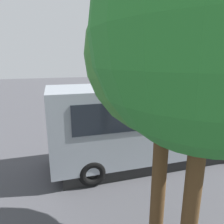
% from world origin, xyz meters
% --- Properties ---
extents(ground_plane, '(80.00, 80.00, 0.00)m').
position_xyz_m(ground_plane, '(0.00, 0.00, 0.00)').
color(ground_plane, '#424247').
extents(tour_bus, '(9.10, 2.87, 3.25)m').
position_xyz_m(tour_bus, '(0.53, 4.22, 1.64)').
color(tour_bus, '#8C939E').
rests_on(tour_bus, ground_plane).
extents(spectator_far_left, '(0.57, 0.32, 1.68)m').
position_xyz_m(spectator_far_left, '(-0.28, 1.50, 0.99)').
color(spectator_far_left, black).
rests_on(spectator_far_left, ground_plane).
extents(spectator_left, '(0.58, 0.37, 1.71)m').
position_xyz_m(spectator_left, '(0.71, 1.50, 1.01)').
color(spectator_left, black).
rests_on(spectator_left, ground_plane).
extents(spectator_centre, '(0.57, 0.31, 1.76)m').
position_xyz_m(spectator_centre, '(1.53, 1.48, 1.05)').
color(spectator_centre, '#473823').
rests_on(spectator_centre, ground_plane).
extents(parked_motorcycle_silver, '(2.05, 0.58, 0.99)m').
position_xyz_m(parked_motorcycle_silver, '(2.43, 2.30, 0.48)').
color(parked_motorcycle_silver, black).
rests_on(parked_motorcycle_silver, ground_plane).
extents(parked_motorcycle_dark, '(2.03, 0.69, 0.99)m').
position_xyz_m(parked_motorcycle_dark, '(-2.36, 2.14, 0.48)').
color(parked_motorcycle_dark, black).
rests_on(parked_motorcycle_dark, ground_plane).
extents(stunt_motorcycle, '(2.05, 0.58, 1.23)m').
position_xyz_m(stunt_motorcycle, '(3.18, -2.41, 0.61)').
color(stunt_motorcycle, black).
rests_on(stunt_motorcycle, ground_plane).
extents(traffic_cone, '(0.34, 0.34, 0.63)m').
position_xyz_m(traffic_cone, '(0.56, -2.53, 0.30)').
color(traffic_cone, orange).
rests_on(traffic_cone, ground_plane).
extents(tree_left, '(3.80, 3.80, 7.08)m').
position_xyz_m(tree_left, '(2.54, 8.61, 4.89)').
color(tree_left, '#51381E').
rests_on(tree_left, ground_plane).
extents(tree_centre, '(3.11, 3.11, 6.35)m').
position_xyz_m(tree_centre, '(2.81, 7.87, 4.54)').
color(tree_centre, '#51381E').
rests_on(tree_centre, ground_plane).
extents(bay_line_a, '(0.14, 3.65, 0.01)m').
position_xyz_m(bay_line_a, '(-2.86, -0.13, 0.00)').
color(bay_line_a, white).
rests_on(bay_line_a, ground_plane).
extents(bay_line_b, '(0.14, 3.75, 0.01)m').
position_xyz_m(bay_line_b, '(-0.17, -0.13, 0.00)').
color(bay_line_b, white).
rests_on(bay_line_b, ground_plane).
extents(bay_line_c, '(0.14, 3.92, 0.01)m').
position_xyz_m(bay_line_c, '(2.52, -0.13, 0.00)').
color(bay_line_c, white).
rests_on(bay_line_c, ground_plane).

